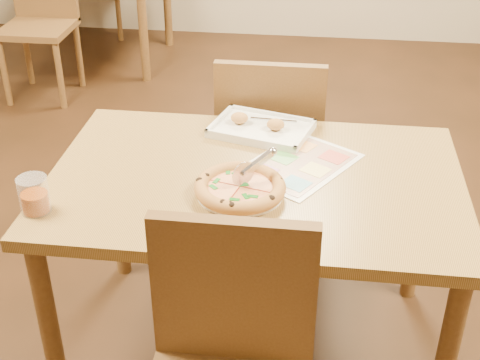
# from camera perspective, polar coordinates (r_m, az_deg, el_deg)

# --- Properties ---
(dining_table) EXTENTS (1.30, 0.85, 0.72)m
(dining_table) POSITION_cam_1_polar(r_m,az_deg,el_deg) (2.14, 1.29, -1.68)
(dining_table) COLOR olive
(dining_table) RESTS_ON ground
(chair_near) EXTENTS (0.42, 0.42, 0.47)m
(chair_near) POSITION_cam_1_polar(r_m,az_deg,el_deg) (1.72, -0.94, -14.42)
(chair_near) COLOR brown
(chair_near) RESTS_ON ground
(chair_far) EXTENTS (0.42, 0.42, 0.47)m
(chair_far) POSITION_cam_1_polar(r_m,az_deg,el_deg) (2.70, 2.63, 3.94)
(chair_far) COLOR brown
(chair_far) RESTS_ON ground
(bg_chair_near) EXTENTS (0.42, 0.42, 0.47)m
(bg_chair_near) POSITION_cam_1_polar(r_m,az_deg,el_deg) (4.54, -16.67, 14.05)
(bg_chair_near) COLOR brown
(bg_chair_near) RESTS_ON ground
(plate) EXTENTS (0.34, 0.34, 0.01)m
(plate) POSITION_cam_1_polar(r_m,az_deg,el_deg) (2.00, -0.00, -1.06)
(plate) COLOR white
(plate) RESTS_ON dining_table
(pizza) EXTENTS (0.28, 0.28, 0.04)m
(pizza) POSITION_cam_1_polar(r_m,az_deg,el_deg) (1.99, 0.01, -0.64)
(pizza) COLOR #C57E43
(pizza) RESTS_ON plate
(pizza_cutter) EXTENTS (0.12, 0.11, 0.09)m
(pizza_cutter) POSITION_cam_1_polar(r_m,az_deg,el_deg) (1.98, 1.14, 1.16)
(pizza_cutter) COLOR silver
(pizza_cutter) RESTS_ON pizza
(appetizer_tray) EXTENTS (0.38, 0.31, 0.06)m
(appetizer_tray) POSITION_cam_1_polar(r_m,az_deg,el_deg) (2.36, 1.79, 4.41)
(appetizer_tray) COLOR white
(appetizer_tray) RESTS_ON dining_table
(glass_tumbler) EXTENTS (0.09, 0.09, 0.11)m
(glass_tumbler) POSITION_cam_1_polar(r_m,az_deg,el_deg) (1.99, -17.14, -1.39)
(glass_tumbler) COLOR #88370A
(glass_tumbler) RESTS_ON dining_table
(menu) EXTENTS (0.43, 0.47, 0.00)m
(menu) POSITION_cam_1_polar(r_m,az_deg,el_deg) (2.17, 5.05, 1.36)
(menu) COLOR silver
(menu) RESTS_ON dining_table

